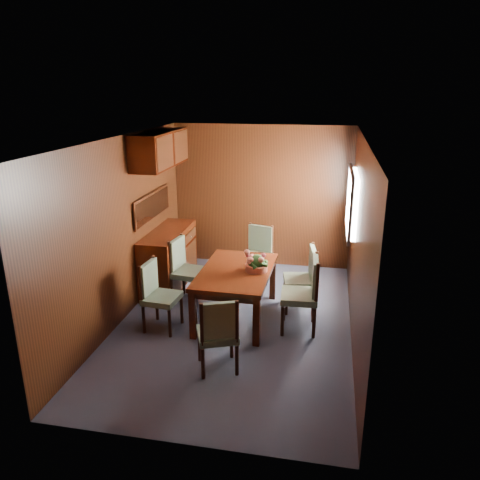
% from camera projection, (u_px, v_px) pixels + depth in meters
% --- Properties ---
extents(ground, '(4.50, 4.50, 0.00)m').
position_uv_depth(ground, '(235.00, 323.00, 6.20)').
color(ground, '#383B4D').
rests_on(ground, ground).
extents(room_shell, '(3.06, 4.52, 2.41)m').
position_uv_depth(room_shell, '(232.00, 197.00, 6.02)').
color(room_shell, black).
rests_on(room_shell, ground).
extents(sideboard, '(0.48, 1.40, 0.90)m').
position_uv_depth(sideboard, '(169.00, 259.00, 7.22)').
color(sideboard, '#331106').
rests_on(sideboard, ground).
extents(dining_table, '(0.94, 1.48, 0.68)m').
position_uv_depth(dining_table, '(236.00, 276.00, 6.19)').
color(dining_table, '#331106').
rests_on(dining_table, ground).
extents(chair_left_near, '(0.45, 0.47, 0.91)m').
position_uv_depth(chair_left_near, '(157.00, 292.00, 5.94)').
color(chair_left_near, black).
rests_on(chair_left_near, ground).
extents(chair_left_far, '(0.49, 0.51, 0.95)m').
position_uv_depth(chair_left_far, '(184.00, 266.00, 6.71)').
color(chair_left_far, black).
rests_on(chair_left_far, ground).
extents(chair_right_near, '(0.48, 0.50, 0.99)m').
position_uv_depth(chair_right_near, '(306.00, 290.00, 5.88)').
color(chair_right_near, black).
rests_on(chair_right_near, ground).
extents(chair_right_far, '(0.49, 0.50, 0.93)m').
position_uv_depth(chair_right_far, '(305.00, 275.00, 6.44)').
color(chair_right_far, black).
rests_on(chair_right_far, ground).
extents(chair_head, '(0.54, 0.53, 0.89)m').
position_uv_depth(chair_head, '(218.00, 331.00, 5.01)').
color(chair_head, black).
rests_on(chair_head, ground).
extents(chair_foot, '(0.53, 0.52, 0.92)m').
position_uv_depth(chair_foot, '(258.00, 251.00, 7.38)').
color(chair_foot, black).
rests_on(chair_foot, ground).
extents(flower_centerpiece, '(0.31, 0.31, 0.31)m').
position_uv_depth(flower_centerpiece, '(256.00, 260.00, 6.08)').
color(flower_centerpiece, '#BD5539').
rests_on(flower_centerpiece, dining_table).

